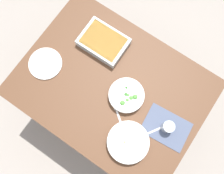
% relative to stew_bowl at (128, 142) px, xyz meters
% --- Properties ---
extents(ground_plane, '(6.00, 6.00, 0.00)m').
position_rel_stew_bowl_xyz_m(ground_plane, '(-0.28, 0.23, -0.77)').
color(ground_plane, '#9E9389').
extents(dining_table, '(1.20, 0.90, 0.74)m').
position_rel_stew_bowl_xyz_m(dining_table, '(-0.28, 0.23, -0.12)').
color(dining_table, brown).
rests_on(dining_table, ground_plane).
extents(placemat, '(0.30, 0.23, 0.00)m').
position_rel_stew_bowl_xyz_m(placemat, '(0.15, 0.21, -0.03)').
color(placemat, '#4C5670').
rests_on(placemat, dining_table).
extents(stew_bowl, '(0.26, 0.26, 0.06)m').
position_rel_stew_bowl_xyz_m(stew_bowl, '(0.00, 0.00, 0.00)').
color(stew_bowl, white).
rests_on(stew_bowl, dining_table).
extents(broccoli_bowl, '(0.23, 0.23, 0.06)m').
position_rel_stew_bowl_xyz_m(broccoli_bowl, '(-0.17, 0.23, -0.00)').
color(broccoli_bowl, white).
rests_on(broccoli_bowl, dining_table).
extents(baking_dish, '(0.30, 0.22, 0.06)m').
position_rel_stew_bowl_xyz_m(baking_dish, '(-0.49, 0.44, 0.00)').
color(baking_dish, silver).
rests_on(baking_dish, dining_table).
extents(drink_cup, '(0.07, 0.07, 0.08)m').
position_rel_stew_bowl_xyz_m(drink_cup, '(0.15, 0.21, 0.01)').
color(drink_cup, '#B2BCC6').
rests_on(drink_cup, dining_table).
extents(side_plate, '(0.22, 0.22, 0.01)m').
position_rel_stew_bowl_xyz_m(side_plate, '(-0.72, 0.11, -0.03)').
color(side_plate, silver).
rests_on(side_plate, dining_table).
extents(spoon_by_stew, '(0.11, 0.16, 0.01)m').
position_rel_stew_bowl_xyz_m(spoon_by_stew, '(0.06, 0.10, -0.03)').
color(spoon_by_stew, silver).
rests_on(spoon_by_stew, dining_table).
extents(fork_on_table, '(0.15, 0.12, 0.01)m').
position_rel_stew_bowl_xyz_m(fork_on_table, '(-0.15, 0.11, -0.03)').
color(fork_on_table, silver).
rests_on(fork_on_table, dining_table).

